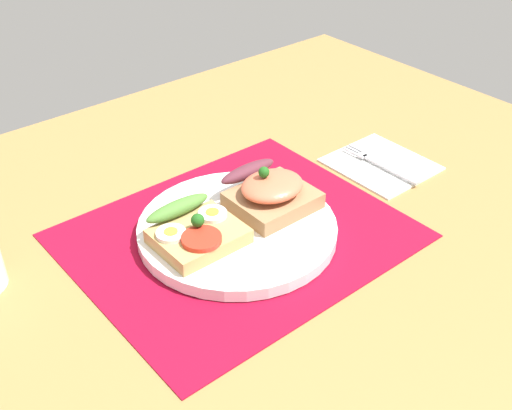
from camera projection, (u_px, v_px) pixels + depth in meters
The scene contains 7 objects.
ground_plane at pixel (238, 246), 80.44cm from camera, with size 120.00×90.00×3.20cm, color olive.
placemat at pixel (237, 235), 79.45cm from camera, with size 39.12×32.86×0.30cm, color maroon.
plate at pixel (237, 229), 78.93cm from camera, with size 24.61×24.61×1.56cm, color white.
sandwich_egg_tomato at pixel (196, 232), 74.86cm from camera, with size 9.98×9.78×4.01cm.
sandwich_salmon at pixel (270, 192), 80.65cm from camera, with size 10.11×10.21×5.82cm.
napkin at pixel (383, 165), 93.25cm from camera, with size 12.63×13.72×0.60cm, color white.
fork at pixel (378, 163), 92.76cm from camera, with size 1.62×13.53×0.32cm.
Camera 1 is at (-38.82, -50.20, 48.15)cm, focal length 44.88 mm.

